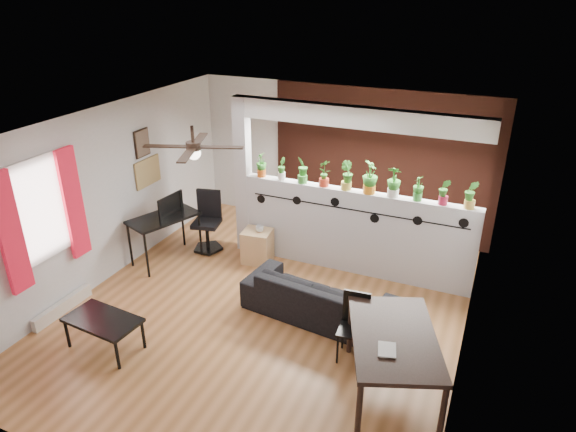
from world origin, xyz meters
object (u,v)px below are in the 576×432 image
at_px(potted_plant_8, 444,191).
at_px(sofa, 319,297).
at_px(potted_plant_0, 261,164).
at_px(potted_plant_9, 471,193).
at_px(potted_plant_6, 394,181).
at_px(cube_shelf, 257,246).
at_px(potted_plant_7, 419,187).
at_px(potted_plant_5, 370,176).
at_px(potted_plant_2, 303,169).
at_px(potted_plant_3, 324,172).
at_px(computer_desk, 164,221).
at_px(dining_table, 394,342).
at_px(potted_plant_1, 282,168).
at_px(coffee_table, 103,322).
at_px(ceiling_fan, 194,149).
at_px(folding_chair, 355,320).
at_px(office_chair, 208,225).
at_px(cup, 260,229).
at_px(potted_plant_4, 347,175).

bearing_deg(potted_plant_8, sofa, -133.93).
xyz_separation_m(potted_plant_0, potted_plant_9, (3.16, 0.00, 0.01)).
distance_m(potted_plant_6, cube_shelf, 2.45).
bearing_deg(potted_plant_7, potted_plant_5, 180.00).
distance_m(potted_plant_2, potted_plant_3, 0.35).
relative_size(potted_plant_6, computer_desk, 0.37).
bearing_deg(dining_table, potted_plant_2, 129.92).
relative_size(potted_plant_1, potted_plant_2, 0.85).
height_order(potted_plant_9, computer_desk, potted_plant_9).
distance_m(cube_shelf, coffee_table, 2.81).
bearing_deg(cube_shelf, potted_plant_7, 1.95).
bearing_deg(potted_plant_8, ceiling_fan, -147.53).
bearing_deg(potted_plant_9, potted_plant_8, -180.00).
relative_size(potted_plant_5, sofa, 0.25).
xyz_separation_m(cube_shelf, dining_table, (2.66, -2.08, 0.43)).
distance_m(computer_desk, folding_chair, 3.63).
xyz_separation_m(sofa, coffee_table, (-2.20, -1.69, 0.10)).
xyz_separation_m(potted_plant_5, potted_plant_8, (1.05, 0.00, -0.06)).
relative_size(potted_plant_7, potted_plant_8, 0.99).
xyz_separation_m(potted_plant_1, potted_plant_7, (2.11, -0.00, 0.01)).
xyz_separation_m(office_chair, folding_chair, (3.06, -1.66, 0.06)).
height_order(cup, coffee_table, cup).
distance_m(potted_plant_0, potted_plant_1, 0.35).
height_order(potted_plant_3, cup, potted_plant_3).
height_order(folding_chair, coffee_table, folding_chair).
height_order(potted_plant_2, office_chair, potted_plant_2).
height_order(potted_plant_7, office_chair, potted_plant_7).
relative_size(ceiling_fan, cup, 9.63).
xyz_separation_m(cup, dining_table, (2.61, -2.08, 0.11)).
xyz_separation_m(ceiling_fan, cup, (0.14, 1.46, -1.72)).
relative_size(potted_plant_4, cube_shelf, 0.80).
height_order(potted_plant_1, potted_plant_7, potted_plant_7).
xyz_separation_m(potted_plant_0, potted_plant_4, (1.40, 0.00, 0.02)).
height_order(potted_plant_4, cup, potted_plant_4).
relative_size(ceiling_fan, sofa, 0.61).
xyz_separation_m(potted_plant_7, potted_plant_9, (0.70, 0.00, 0.02)).
bearing_deg(coffee_table, potted_plant_7, 44.02).
bearing_deg(sofa, dining_table, 145.65).
distance_m(ceiling_fan, office_chair, 2.56).
height_order(ceiling_fan, potted_plant_1, ceiling_fan).
relative_size(potted_plant_1, potted_plant_6, 0.79).
bearing_deg(potted_plant_1, cube_shelf, -129.88).
relative_size(potted_plant_5, computer_desk, 0.40).
bearing_deg(potted_plant_9, cup, -173.62).
bearing_deg(potted_plant_4, computer_desk, -161.66).
xyz_separation_m(potted_plant_2, cup, (-0.59, -0.34, -0.98)).
bearing_deg(ceiling_fan, coffee_table, -118.40).
distance_m(potted_plant_0, potted_plant_6, 2.11).
height_order(potted_plant_2, potted_plant_4, potted_plant_4).
height_order(potted_plant_5, potted_plant_6, potted_plant_5).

